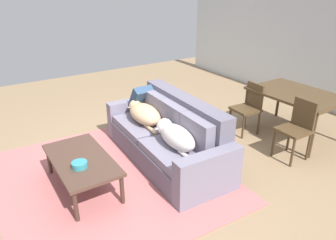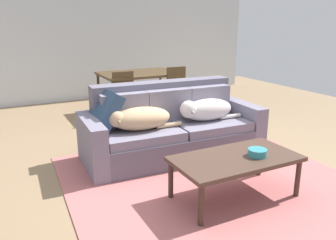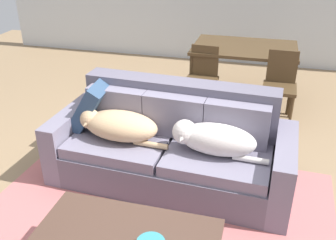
% 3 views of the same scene
% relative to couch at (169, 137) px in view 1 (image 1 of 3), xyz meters
% --- Properties ---
extents(ground_plane, '(10.00, 10.00, 0.00)m').
position_rel_couch_xyz_m(ground_plane, '(-0.12, -0.25, -0.35)').
color(ground_plane, '#917554').
extents(back_partition, '(8.00, 0.12, 2.70)m').
position_rel_couch_xyz_m(back_partition, '(-0.12, 3.75, 1.00)').
color(back_partition, silver).
rests_on(back_partition, ground).
extents(area_rug, '(3.06, 2.88, 0.01)m').
position_rel_couch_xyz_m(area_rug, '(-0.00, -0.90, -0.34)').
color(area_rug, '#BB6766').
rests_on(area_rug, ground).
extents(couch, '(2.27, 1.00, 0.91)m').
position_rel_couch_xyz_m(couch, '(0.00, 0.00, 0.00)').
color(couch, slate).
rests_on(couch, ground).
extents(dog_on_left_cushion, '(0.87, 0.42, 0.26)m').
position_rel_couch_xyz_m(dog_on_left_cushion, '(-0.48, -0.13, 0.23)').
color(dog_on_left_cushion, tan).
rests_on(dog_on_left_cushion, couch).
extents(dog_on_right_cushion, '(0.85, 0.33, 0.28)m').
position_rel_couch_xyz_m(dog_on_right_cushion, '(0.40, -0.17, 0.24)').
color(dog_on_right_cushion, silver).
rests_on(dog_on_right_cushion, couch).
extents(throw_pillow_by_left_arm, '(0.39, 0.50, 0.48)m').
position_rel_couch_xyz_m(throw_pillow_by_left_arm, '(-0.83, 0.08, 0.31)').
color(throw_pillow_by_left_arm, navy).
rests_on(throw_pillow_by_left_arm, couch).
extents(coffee_table, '(1.21, 0.64, 0.43)m').
position_rel_couch_xyz_m(coffee_table, '(0.02, -1.29, 0.04)').
color(coffee_table, '#4B3429').
rests_on(coffee_table, ground).
extents(bowl_on_coffee_table, '(0.18, 0.18, 0.07)m').
position_rel_couch_xyz_m(bowl_on_coffee_table, '(0.21, -1.36, 0.12)').
color(bowl_on_coffee_table, teal).
rests_on(bowl_on_coffee_table, coffee_table).
extents(dining_table, '(1.40, 0.98, 0.74)m').
position_rel_couch_xyz_m(dining_table, '(0.47, 2.17, 0.33)').
color(dining_table, '#4C3821').
rests_on(dining_table, ground).
extents(dining_chair_near_left, '(0.43, 0.43, 0.85)m').
position_rel_couch_xyz_m(dining_chair_near_left, '(-0.01, 1.61, 0.13)').
color(dining_chair_near_left, '#4C3821').
rests_on(dining_chair_near_left, ground).
extents(dining_chair_near_right, '(0.41, 0.41, 0.88)m').
position_rel_couch_xyz_m(dining_chair_near_right, '(0.97, 1.55, 0.15)').
color(dining_chair_near_right, '#4C3821').
rests_on(dining_chair_near_right, ground).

